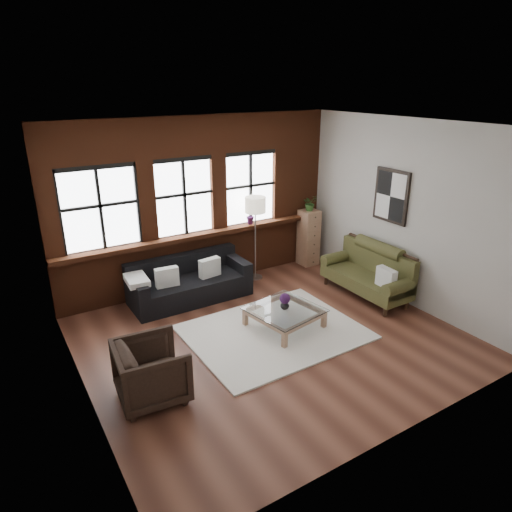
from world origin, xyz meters
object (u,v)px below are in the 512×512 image
dark_sofa (190,279)px  drawer_chest (308,238)px  armchair (152,371)px  coffee_table (284,318)px  floor_lamp (255,235)px  vintage_settee (366,272)px  vase (285,305)px

dark_sofa → drawer_chest: size_ratio=1.80×
armchair → coffee_table: (2.41, 0.57, -0.22)m
armchair → drawer_chest: size_ratio=0.71×
armchair → drawer_chest: (4.43, 2.57, 0.22)m
floor_lamp → armchair: bearing=-140.6°
coffee_table → drawer_chest: drawer_chest is taller
drawer_chest → floor_lamp: (-1.38, -0.05, 0.31)m
drawer_chest → floor_lamp: bearing=-177.7°
coffee_table → armchair: bearing=-166.8°
vintage_settee → drawer_chest: size_ratio=1.50×
armchair → floor_lamp: bearing=-45.4°
coffee_table → vase: size_ratio=6.81×
dark_sofa → floor_lamp: 1.62m
armchair → vase: armchair is taller
dark_sofa → vintage_settee: 3.22m
coffee_table → dark_sofa: bearing=116.5°
coffee_table → floor_lamp: bearing=71.7°
armchair → floor_lamp: size_ratio=0.46×
drawer_chest → floor_lamp: floor_lamp is taller
drawer_chest → floor_lamp: size_ratio=0.66×
vase → floor_lamp: size_ratio=0.08×
dark_sofa → coffee_table: (0.87, -1.75, -0.23)m
drawer_chest → dark_sofa: bearing=-175.0°
coffee_table → vase: 0.24m
floor_lamp → coffee_table: bearing=-108.3°
vintage_settee → floor_lamp: floor_lamp is taller
vintage_settee → coffee_table: (-1.93, -0.17, -0.32)m
dark_sofa → coffee_table: bearing=-63.5°
dark_sofa → armchair: dark_sofa is taller
dark_sofa → drawer_chest: bearing=5.0°
floor_lamp → dark_sofa: bearing=-172.5°
dark_sofa → floor_lamp: floor_lamp is taller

